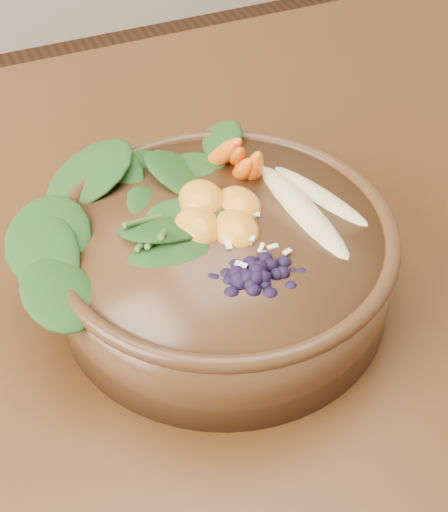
{
  "coord_description": "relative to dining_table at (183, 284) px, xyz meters",
  "views": [
    {
      "loc": [
        -0.2,
        -0.58,
        1.28
      ],
      "look_at": [
        0.0,
        -0.12,
        0.8
      ],
      "focal_mm": 50.0,
      "sensor_mm": 36.0,
      "label": 1
    }
  ],
  "objects": [
    {
      "name": "blueberry_pile",
      "position": [
        0.01,
        -0.19,
        0.2
      ],
      "size": [
        0.15,
        0.12,
        0.05
      ],
      "primitive_type": null,
      "rotation": [
        0.0,
        0.0,
        -0.02
      ],
      "color": "black",
      "rests_on": "stoneware_bowl"
    },
    {
      "name": "banana_halves",
      "position": [
        0.1,
        -0.11,
        0.2
      ],
      "size": [
        0.09,
        0.19,
        0.03
      ],
      "rotation": [
        0.0,
        0.0,
        -0.02
      ],
      "color": "#E0CC84",
      "rests_on": "stoneware_bowl"
    },
    {
      "name": "kale_heap",
      "position": [
        -0.05,
        -0.05,
        0.21
      ],
      "size": [
        0.22,
        0.2,
        0.05
      ],
      "primitive_type": null,
      "rotation": [
        0.0,
        0.0,
        -0.02
      ],
      "color": "#244B1A",
      "rests_on": "stoneware_bowl"
    },
    {
      "name": "coconut_flakes",
      "position": [
        0.01,
        -0.14,
        0.19
      ],
      "size": [
        0.11,
        0.08,
        0.01
      ],
      "primitive_type": null,
      "rotation": [
        0.0,
        0.0,
        -0.02
      ],
      "color": "white",
      "rests_on": "stoneware_bowl"
    },
    {
      "name": "stoneware_bowl",
      "position": [
        0.0,
        -0.12,
        0.14
      ],
      "size": [
        0.34,
        0.34,
        0.09
      ],
      "primitive_type": "cylinder",
      "rotation": [
        0.0,
        0.0,
        -0.02
      ],
      "color": "#4C2E17",
      "rests_on": "dining_table"
    },
    {
      "name": "carrot_cluster",
      "position": [
        0.06,
        -0.03,
        0.23
      ],
      "size": [
        0.07,
        0.07,
        0.09
      ],
      "primitive_type": null,
      "rotation": [
        0.0,
        0.0,
        -0.02
      ],
      "color": "orange",
      "rests_on": "stoneware_bowl"
    },
    {
      "name": "dining_table",
      "position": [
        0.0,
        0.0,
        0.0
      ],
      "size": [
        1.6,
        0.9,
        0.75
      ],
      "color": "#331C0C",
      "rests_on": "ground"
    },
    {
      "name": "mandarin_cluster",
      "position": [
        0.01,
        -0.1,
        0.2
      ],
      "size": [
        0.1,
        0.11,
        0.04
      ],
      "primitive_type": null,
      "rotation": [
        0.0,
        0.0,
        -0.02
      ],
      "color": "orange",
      "rests_on": "stoneware_bowl"
    }
  ]
}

